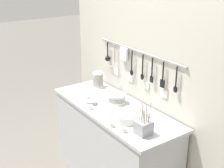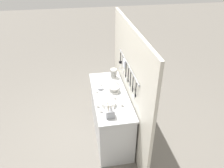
{
  "view_description": "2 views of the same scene",
  "coord_description": "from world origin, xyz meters",
  "views": [
    {
      "loc": [
        2.15,
        -1.52,
        2.11
      ],
      "look_at": [
        0.01,
        -0.03,
        1.09
      ],
      "focal_mm": 50.0,
      "sensor_mm": 36.0,
      "label": 1
    },
    {
      "loc": [
        2.83,
        -0.47,
        2.83
      ],
      "look_at": [
        0.02,
        0.03,
        1.06
      ],
      "focal_mm": 35.0,
      "sensor_mm": 36.0,
      "label": 2
    }
  ],
  "objects": [
    {
      "name": "cup_by_caddy",
      "position": [
        -0.26,
        0.18,
        0.88
      ],
      "size": [
        0.04,
        0.04,
        0.04
      ],
      "color": "silver",
      "rests_on": "counter"
    },
    {
      "name": "cup_edge_far",
      "position": [
        0.14,
        0.05,
        0.88
      ],
      "size": [
        0.04,
        0.04,
        0.04
      ],
      "color": "silver",
      "rests_on": "counter"
    },
    {
      "name": "bowl_stack_wide_centre",
      "position": [
        -0.52,
        0.15,
        0.94
      ],
      "size": [
        0.11,
        0.11,
        0.16
      ],
      "color": "silver",
      "rests_on": "counter"
    },
    {
      "name": "cup_centre",
      "position": [
        -0.08,
        -0.21,
        0.88
      ],
      "size": [
        0.04,
        0.04,
        0.04
      ],
      "color": "silver",
      "rests_on": "counter"
    },
    {
      "name": "cutlery_caddy",
      "position": [
        0.53,
        -0.1,
        0.92
      ],
      "size": [
        0.12,
        0.12,
        0.27
      ],
      "color": "#93969E",
      "rests_on": "counter"
    },
    {
      "name": "cup_back_right",
      "position": [
        -0.28,
        -0.11,
        0.88
      ],
      "size": [
        0.04,
        0.04,
        0.04
      ],
      "color": "silver",
      "rests_on": "counter"
    },
    {
      "name": "steel_mixing_bowl",
      "position": [
        -0.17,
        -0.14,
        0.88
      ],
      "size": [
        0.1,
        0.1,
        0.03
      ],
      "color": "#93969E",
      "rests_on": "counter"
    },
    {
      "name": "cup_back_left",
      "position": [
        0.34,
        0.12,
        0.88
      ],
      "size": [
        0.04,
        0.04,
        0.04
      ],
      "color": "silver",
      "rests_on": "counter"
    },
    {
      "name": "counter",
      "position": [
        0.0,
        0.0,
        0.43
      ],
      "size": [
        1.44,
        0.55,
        0.86
      ],
      "color": "#B7BABC",
      "rests_on": "ground"
    },
    {
      "name": "cup_mid_row",
      "position": [
        0.43,
        -0.21,
        0.88
      ],
      "size": [
        0.04,
        0.04,
        0.04
      ],
      "color": "silver",
      "rests_on": "counter"
    },
    {
      "name": "cup_beside_plates",
      "position": [
        -0.34,
        0.16,
        0.88
      ],
      "size": [
        0.04,
        0.04,
        0.04
      ],
      "color": "silver",
      "rests_on": "counter"
    },
    {
      "name": "back_wall",
      "position": [
        -0.0,
        0.31,
        0.97
      ],
      "size": [
        2.24,
        0.11,
        1.94
      ],
      "color": "beige",
      "rests_on": "ground"
    },
    {
      "name": "bowl_stack_nested_right",
      "position": [
        -0.06,
        0.08,
        0.9
      ],
      "size": [
        0.17,
        0.17,
        0.09
      ],
      "color": "silver",
      "rests_on": "counter"
    },
    {
      "name": "cup_edge_near",
      "position": [
        -0.14,
        0.17,
        0.88
      ],
      "size": [
        0.04,
        0.04,
        0.04
      ],
      "color": "silver",
      "rests_on": "counter"
    },
    {
      "name": "cup_front_left",
      "position": [
        0.09,
        -0.11,
        0.88
      ],
      "size": [
        0.04,
        0.04,
        0.04
      ],
      "color": "silver",
      "rests_on": "counter"
    },
    {
      "name": "cup_front_right",
      "position": [
        0.3,
        -0.23,
        0.88
      ],
      "size": [
        0.04,
        0.04,
        0.04
      ],
      "color": "silver",
      "rests_on": "counter"
    },
    {
      "name": "ground_plane",
      "position": [
        0.0,
        0.0,
        0.0
      ],
      "size": [
        20.0,
        20.0,
        0.0
      ],
      "primitive_type": "plane",
      "color": "#666059"
    },
    {
      "name": "plate_stack",
      "position": [
        0.28,
        -0.08,
        0.89
      ],
      "size": [
        0.21,
        0.21,
        0.07
      ],
      "color": "silver",
      "rests_on": "counter"
    }
  ]
}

